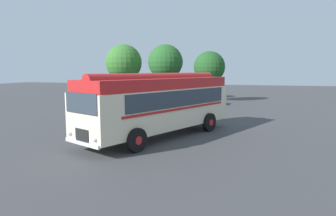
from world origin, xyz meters
The scene contains 7 objects.
ground_plane centered at (0.00, 0.00, 0.00)m, with size 120.00×120.00×0.00m, color #3D3D3F.
vintage_bus centered at (0.67, -0.43, 1.89)m, with size 6.43×10.19×3.49m.
car_near_left centered at (-1.95, 14.80, 0.85)m, with size 2.35×4.38×1.66m.
car_mid_left centered at (0.75, 14.64, 0.85)m, with size 2.07×4.26×1.66m.
tree_far_left centered at (-10.38, 19.76, 4.65)m, with size 4.63×4.63×6.91m.
tree_left_of_centre centered at (-4.70, 19.82, 4.63)m, with size 4.27×4.27×6.77m.
tree_centre centered at (0.69, 19.15, 4.01)m, with size 3.63×3.63×5.82m.
Camera 1 is at (5.41, -15.94, 3.64)m, focal length 32.00 mm.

